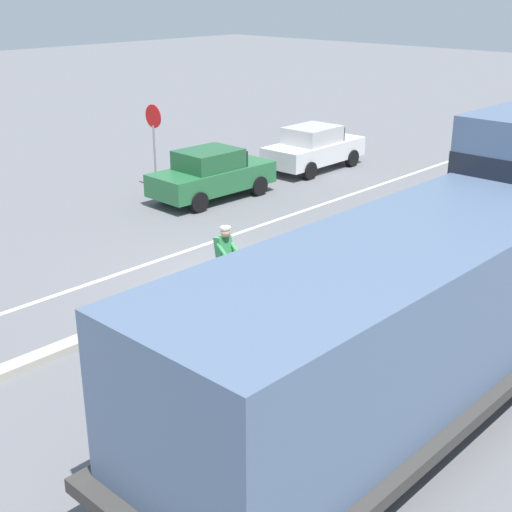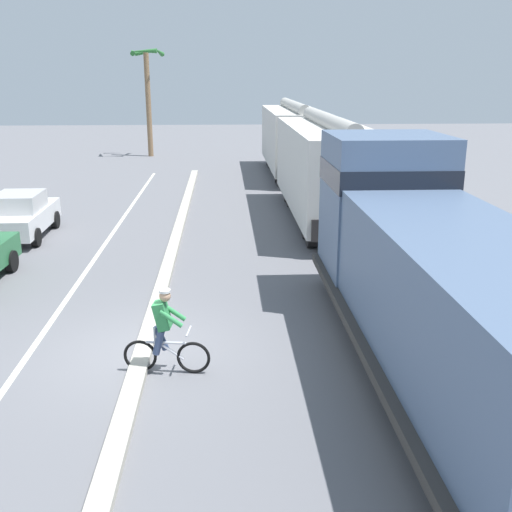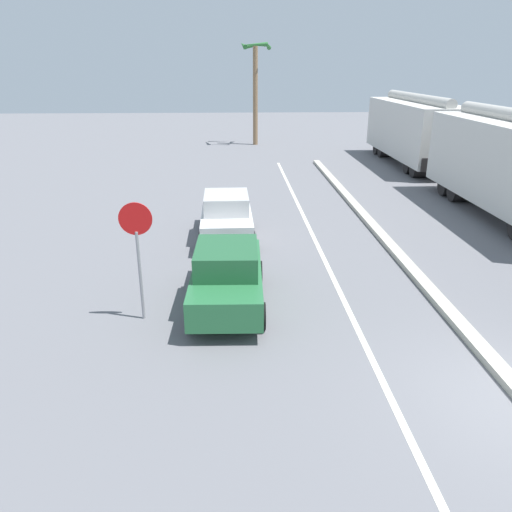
# 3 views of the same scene
# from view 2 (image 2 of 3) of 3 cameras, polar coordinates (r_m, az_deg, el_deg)

# --- Properties ---
(ground_plane) EXTENTS (120.00, 120.00, 0.00)m
(ground_plane) POSITION_cam_2_polar(r_m,az_deg,el_deg) (12.95, -10.58, -8.96)
(ground_plane) COLOR slate
(median_curb) EXTENTS (0.36, 36.00, 0.16)m
(median_curb) POSITION_cam_2_polar(r_m,az_deg,el_deg) (18.48, -8.30, -0.62)
(median_curb) COLOR #B2AD9E
(median_curb) RESTS_ON ground
(lane_stripe) EXTENTS (0.14, 36.00, 0.01)m
(lane_stripe) POSITION_cam_2_polar(r_m,az_deg,el_deg) (18.88, -15.57, -0.94)
(lane_stripe) COLOR silver
(lane_stripe) RESTS_ON ground
(locomotive) EXTENTS (3.10, 11.61, 4.20)m
(locomotive) POSITION_cam_2_polar(r_m,az_deg,el_deg) (12.24, 16.09, -1.82)
(locomotive) COLOR slate
(locomotive) RESTS_ON ground
(hopper_car_lead) EXTENTS (2.90, 10.60, 4.18)m
(hopper_car_lead) POSITION_cam_2_polar(r_m,az_deg,el_deg) (23.70, 6.71, 8.25)
(hopper_car_lead) COLOR beige
(hopper_car_lead) RESTS_ON ground
(hopper_car_middle) EXTENTS (2.90, 10.60, 4.18)m
(hopper_car_middle) POSITION_cam_2_polar(r_m,az_deg,el_deg) (35.10, 3.53, 11.11)
(hopper_car_middle) COLOR silver
(hopper_car_middle) RESTS_ON ground
(parked_car_white) EXTENTS (1.89, 4.23, 1.62)m
(parked_car_white) POSITION_cam_2_polar(r_m,az_deg,el_deg) (22.85, -21.45, 3.66)
(parked_car_white) COLOR silver
(parked_car_white) RESTS_ON ground
(cyclist) EXTENTS (1.70, 0.51, 1.71)m
(cyclist) POSITION_cam_2_polar(r_m,az_deg,el_deg) (11.71, -8.69, -7.33)
(cyclist) COLOR black
(cyclist) RESTS_ON ground
(palm_tree_near) EXTENTS (2.39, 2.21, 7.42)m
(palm_tree_near) POSITION_cam_2_polar(r_m,az_deg,el_deg) (43.74, -10.32, 16.01)
(palm_tree_near) COLOR #846647
(palm_tree_near) RESTS_ON ground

